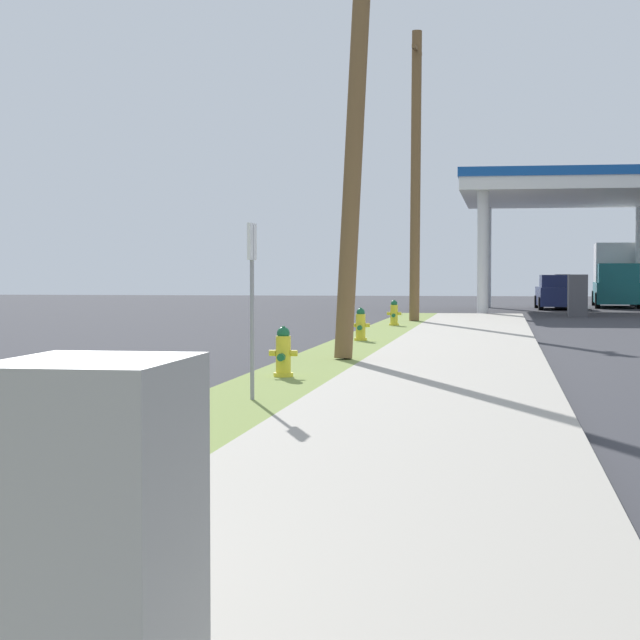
{
  "coord_description": "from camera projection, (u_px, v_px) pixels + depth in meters",
  "views": [
    {
      "loc": [
        3.81,
        -4.31,
        1.64
      ],
      "look_at": [
        0.95,
        13.84,
        0.9
      ],
      "focal_mm": 64.75,
      "sensor_mm": 36.0,
      "label": 1
    }
  ],
  "objects": [
    {
      "name": "fire_hydrant_second",
      "position": [
        283.0,
        355.0,
        16.93
      ],
      "size": [
        0.42,
        0.38,
        0.74
      ],
      "color": "yellow",
      "rests_on": "grass_verge"
    },
    {
      "name": "truck_teal_at_forecourt",
      "position": [
        616.0,
        277.0,
        56.13
      ],
      "size": [
        2.4,
        6.49,
        3.11
      ],
      "color": "#197075",
      "rests_on": "ground"
    },
    {
      "name": "fire_hydrant_third",
      "position": [
        361.0,
        326.0,
        26.07
      ],
      "size": [
        0.42,
        0.37,
        0.74
      ],
      "color": "yellow",
      "rests_on": "grass_verge"
    },
    {
      "name": "fire_hydrant_fourth",
      "position": [
        394.0,
        314.0,
        33.65
      ],
      "size": [
        0.42,
        0.37,
        0.74
      ],
      "color": "yellow",
      "rests_on": "grass_verge"
    },
    {
      "name": "utility_pole_background",
      "position": [
        416.0,
        173.0,
        36.92
      ],
      "size": [
        0.38,
        1.41,
        9.3
      ],
      "color": "brown",
      "rests_on": "grass_verge"
    },
    {
      "name": "street_sign_post",
      "position": [
        252.0,
        274.0,
        13.82
      ],
      "size": [
        0.05,
        0.36,
        2.12
      ],
      "color": "gray",
      "rests_on": "grass_verge"
    },
    {
      "name": "car_navy_by_near_pump",
      "position": [
        558.0,
        293.0,
        52.86
      ],
      "size": [
        2.03,
        4.54,
        1.57
      ],
      "color": "navy",
      "rests_on": "ground"
    },
    {
      "name": "utility_pole_midground",
      "position": [
        357.0,
        92.0,
        20.68
      ],
      "size": [
        0.8,
        1.95,
        9.4
      ],
      "color": "brown",
      "rests_on": "grass_verge"
    },
    {
      "name": "fire_hydrant_nearest",
      "position": [
        94.0,
        429.0,
        8.82
      ],
      "size": [
        0.42,
        0.38,
        0.74
      ],
      "color": "yellow",
      "rests_on": "grass_verge"
    }
  ]
}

